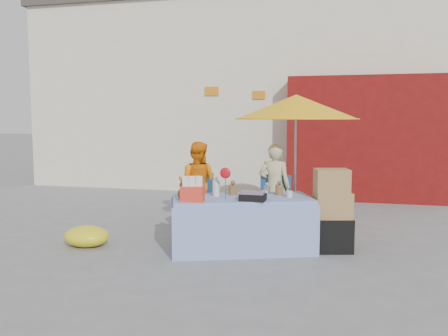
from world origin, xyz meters
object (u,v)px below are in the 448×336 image
(umbrella, at_px, (296,108))
(chair_right, at_px, (273,215))
(vendor_beige, at_px, (274,187))
(chair_left, at_px, (195,211))
(vendor_orange, at_px, (197,184))
(box_stack, at_px, (332,213))
(market_table, at_px, (241,223))

(umbrella, bearing_deg, chair_right, -136.48)
(vendor_beige, bearing_deg, chair_right, 92.74)
(chair_left, relative_size, vendor_orange, 0.63)
(vendor_orange, xyz_separation_m, umbrella, (1.55, 0.15, 1.21))
(umbrella, xyz_separation_m, box_stack, (0.60, -1.15, -1.39))
(chair_left, distance_m, vendor_orange, 0.44)
(box_stack, bearing_deg, chair_right, 135.84)
(chair_right, height_order, umbrella, umbrella)
(vendor_beige, relative_size, umbrella, 0.64)
(chair_left, height_order, umbrella, umbrella)
(market_table, relative_size, chair_right, 2.37)
(box_stack, bearing_deg, umbrella, 117.35)
(chair_right, relative_size, umbrella, 0.41)
(chair_left, distance_m, umbrella, 2.27)
(chair_left, xyz_separation_m, vendor_beige, (1.25, 0.13, 0.42))
(chair_right, height_order, box_stack, box_stack)
(vendor_orange, distance_m, vendor_beige, 1.25)
(vendor_orange, distance_m, umbrella, 1.97)
(market_table, relative_size, chair_left, 2.37)
(chair_left, xyz_separation_m, box_stack, (2.15, -0.87, 0.24))
(umbrella, relative_size, box_stack, 1.94)
(vendor_beige, height_order, box_stack, vendor_beige)
(chair_left, bearing_deg, umbrella, 12.85)
(chair_right, height_order, vendor_beige, vendor_beige)
(market_table, distance_m, chair_right, 1.15)
(market_table, distance_m, chair_left, 1.50)
(chair_left, distance_m, box_stack, 2.33)
(chair_left, height_order, vendor_orange, vendor_orange)
(chair_right, xyz_separation_m, vendor_beige, (-0.00, 0.13, 0.42))
(umbrella, distance_m, box_stack, 1.91)
(chair_right, height_order, vendor_orange, vendor_orange)
(chair_right, distance_m, vendor_orange, 1.33)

